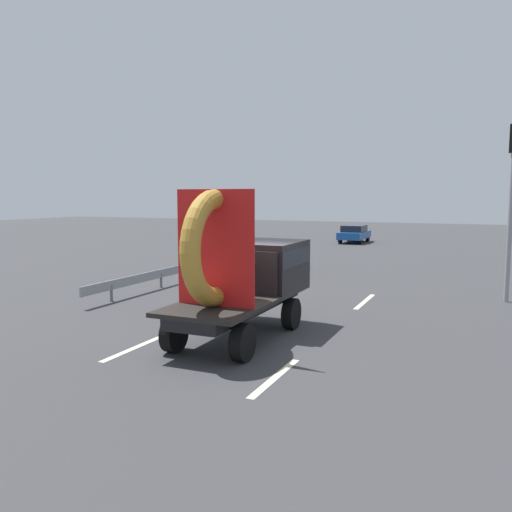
% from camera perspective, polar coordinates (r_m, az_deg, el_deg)
% --- Properties ---
extents(ground_plane, '(120.00, 120.00, 0.00)m').
position_cam_1_polar(ground_plane, '(13.32, -0.68, -8.68)').
color(ground_plane, '#38383A').
extents(flatbed_truck, '(2.02, 5.00, 3.64)m').
position_cam_1_polar(flatbed_truck, '(13.22, -0.98, -1.54)').
color(flatbed_truck, black).
rests_on(flatbed_truck, ground_plane).
extents(distant_sedan, '(1.88, 4.39, 1.43)m').
position_cam_1_polar(distant_sedan, '(24.40, 1.47, 0.08)').
color(distant_sedan, black).
rests_on(distant_sedan, ground_plane).
extents(traffic_light, '(0.42, 0.36, 5.78)m').
position_cam_1_polar(traffic_light, '(19.09, 25.99, 6.69)').
color(traffic_light, gray).
rests_on(traffic_light, ground_plane).
extents(guardrail, '(0.10, 11.68, 0.71)m').
position_cam_1_polar(guardrail, '(21.69, -8.10, -1.43)').
color(guardrail, gray).
rests_on(guardrail, ground_plane).
extents(lane_dash_left_near, '(0.16, 2.27, 0.01)m').
position_cam_1_polar(lane_dash_left_near, '(12.62, -13.10, -9.69)').
color(lane_dash_left_near, beige).
rests_on(lane_dash_left_near, ground_plane).
extents(lane_dash_left_far, '(0.16, 2.38, 0.01)m').
position_cam_1_polar(lane_dash_left_far, '(19.45, 1.19, -3.83)').
color(lane_dash_left_far, beige).
rests_on(lane_dash_left_far, ground_plane).
extents(lane_dash_right_near, '(0.16, 2.39, 0.01)m').
position_cam_1_polar(lane_dash_right_near, '(10.44, 2.09, -12.99)').
color(lane_dash_right_near, beige).
rests_on(lane_dash_right_near, ground_plane).
extents(lane_dash_right_far, '(0.16, 2.70, 0.01)m').
position_cam_1_polar(lane_dash_right_far, '(17.95, 11.69, -4.84)').
color(lane_dash_right_far, beige).
rests_on(lane_dash_right_far, ground_plane).
extents(oncoming_car, '(1.73, 4.04, 1.32)m').
position_cam_1_polar(oncoming_car, '(40.61, 10.59, 2.44)').
color(oncoming_car, black).
rests_on(oncoming_car, ground_plane).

